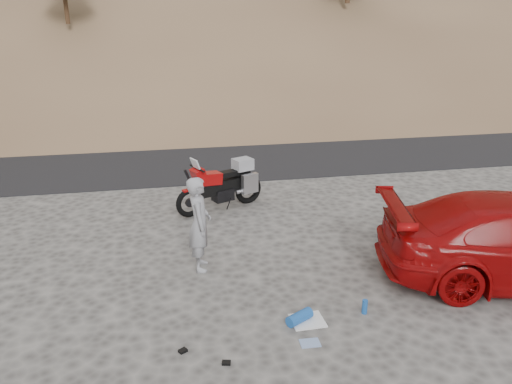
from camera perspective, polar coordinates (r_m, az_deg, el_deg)
ground at (r=9.10m, az=-5.31°, el=-10.34°), size 140.00×140.00×0.00m
road at (r=17.47m, az=-8.45°, el=4.34°), size 120.00×7.00×0.05m
motorcycle at (r=12.19m, az=-3.67°, el=0.78°), size 2.25×1.23×1.42m
man at (r=9.64m, az=-6.27°, el=-8.56°), size 0.48×0.69×1.80m
gear_white_cloth at (r=8.10m, az=5.91°, el=-14.41°), size 0.52×0.47×0.02m
gear_blue_mat at (r=8.02m, az=5.00°, el=-14.07°), size 0.48×0.38×0.18m
gear_bottle at (r=8.37m, az=12.32°, el=-12.69°), size 0.10×0.10×0.24m
gear_funnel at (r=9.05m, az=21.69°, el=-11.22°), size 0.17×0.17×0.20m
gear_glove_a at (r=7.25m, az=-3.41°, el=-18.90°), size 0.14×0.11×0.03m
gear_glove_b at (r=7.51m, az=-8.36°, el=-17.51°), size 0.14×0.13×0.04m
gear_blue_cloth at (r=7.65m, az=6.19°, el=-16.78°), size 0.30×0.23×0.01m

